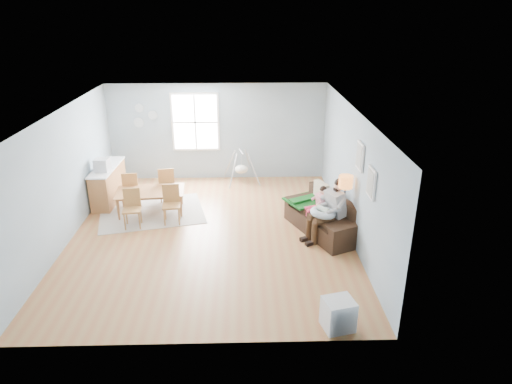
{
  "coord_description": "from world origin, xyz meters",
  "views": [
    {
      "loc": [
        0.72,
        -8.92,
        4.67
      ],
      "look_at": [
        0.97,
        -0.05,
        1.0
      ],
      "focal_mm": 32.0,
      "sensor_mm": 36.0,
      "label": 1
    }
  ],
  "objects_px": {
    "counter": "(108,184)",
    "baby_swing": "(241,169)",
    "chair_nw": "(131,187)",
    "storage_cube": "(338,314)",
    "monitor": "(102,165)",
    "father": "(329,208)",
    "chair_ne": "(167,182)",
    "sofa": "(325,220)",
    "floor_lamp": "(345,187)",
    "toddler": "(319,201)",
    "chair_se": "(171,201)",
    "chair_sw": "(132,206)",
    "dining_table": "(151,202)"
  },
  "relations": [
    {
      "from": "chair_nw",
      "to": "baby_swing",
      "type": "distance_m",
      "value": 3.11
    },
    {
      "from": "floor_lamp",
      "to": "toddler",
      "type": "bearing_deg",
      "value": 131.42
    },
    {
      "from": "sofa",
      "to": "toddler",
      "type": "height_order",
      "value": "toddler"
    },
    {
      "from": "chair_ne",
      "to": "baby_swing",
      "type": "bearing_deg",
      "value": 34.52
    },
    {
      "from": "chair_nw",
      "to": "chair_ne",
      "type": "relative_size",
      "value": 0.95
    },
    {
      "from": "floor_lamp",
      "to": "chair_ne",
      "type": "bearing_deg",
      "value": 152.16
    },
    {
      "from": "counter",
      "to": "baby_swing",
      "type": "distance_m",
      "value": 3.57
    },
    {
      "from": "chair_sw",
      "to": "baby_swing",
      "type": "distance_m",
      "value": 3.6
    },
    {
      "from": "chair_nw",
      "to": "counter",
      "type": "xyz_separation_m",
      "value": [
        -0.63,
        0.27,
        -0.02
      ]
    },
    {
      "from": "father",
      "to": "chair_se",
      "type": "bearing_deg",
      "value": 165.15
    },
    {
      "from": "baby_swing",
      "to": "toddler",
      "type": "bearing_deg",
      "value": -59.67
    },
    {
      "from": "toddler",
      "to": "storage_cube",
      "type": "relative_size",
      "value": 1.51
    },
    {
      "from": "chair_nw",
      "to": "storage_cube",
      "type": "bearing_deg",
      "value": -48.81
    },
    {
      "from": "storage_cube",
      "to": "chair_se",
      "type": "bearing_deg",
      "value": 128.68
    },
    {
      "from": "baby_swing",
      "to": "chair_ne",
      "type": "bearing_deg",
      "value": -145.48
    },
    {
      "from": "dining_table",
      "to": "baby_swing",
      "type": "bearing_deg",
      "value": 36.61
    },
    {
      "from": "storage_cube",
      "to": "chair_sw",
      "type": "bearing_deg",
      "value": 137.07
    },
    {
      "from": "father",
      "to": "chair_sw",
      "type": "xyz_separation_m",
      "value": [
        -4.29,
        0.72,
        -0.21
      ]
    },
    {
      "from": "storage_cube",
      "to": "dining_table",
      "type": "height_order",
      "value": "dining_table"
    },
    {
      "from": "dining_table",
      "to": "toddler",
      "type": "bearing_deg",
      "value": -19.46
    },
    {
      "from": "toddler",
      "to": "storage_cube",
      "type": "xyz_separation_m",
      "value": [
        -0.22,
        -3.39,
        -0.43
      ]
    },
    {
      "from": "toddler",
      "to": "chair_ne",
      "type": "bearing_deg",
      "value": 155.6
    },
    {
      "from": "father",
      "to": "chair_ne",
      "type": "height_order",
      "value": "father"
    },
    {
      "from": "toddler",
      "to": "chair_nw",
      "type": "relative_size",
      "value": 0.93
    },
    {
      "from": "father",
      "to": "counter",
      "type": "distance_m",
      "value": 5.64
    },
    {
      "from": "storage_cube",
      "to": "chair_nw",
      "type": "distance_m",
      "value": 6.41
    },
    {
      "from": "chair_nw",
      "to": "counter",
      "type": "height_order",
      "value": "counter"
    },
    {
      "from": "sofa",
      "to": "chair_ne",
      "type": "distance_m",
      "value": 4.13
    },
    {
      "from": "chair_ne",
      "to": "baby_swing",
      "type": "distance_m",
      "value": 2.28
    },
    {
      "from": "monitor",
      "to": "father",
      "type": "bearing_deg",
      "value": -19.41
    },
    {
      "from": "chair_ne",
      "to": "monitor",
      "type": "distance_m",
      "value": 1.6
    },
    {
      "from": "chair_sw",
      "to": "dining_table",
      "type": "bearing_deg",
      "value": 67.65
    },
    {
      "from": "father",
      "to": "baby_swing",
      "type": "bearing_deg",
      "value": 118.85
    },
    {
      "from": "father",
      "to": "toddler",
      "type": "bearing_deg",
      "value": 108.12
    },
    {
      "from": "chair_sw",
      "to": "chair_ne",
      "type": "xyz_separation_m",
      "value": [
        0.57,
        1.36,
        0.03
      ]
    },
    {
      "from": "father",
      "to": "chair_se",
      "type": "xyz_separation_m",
      "value": [
        -3.45,
        0.91,
        -0.2
      ]
    },
    {
      "from": "father",
      "to": "counter",
      "type": "height_order",
      "value": "father"
    },
    {
      "from": "sofa",
      "to": "chair_nw",
      "type": "relative_size",
      "value": 2.46
    },
    {
      "from": "storage_cube",
      "to": "counter",
      "type": "bearing_deg",
      "value": 133.6
    },
    {
      "from": "floor_lamp",
      "to": "baby_swing",
      "type": "xyz_separation_m",
      "value": [
        -2.15,
        3.41,
        -0.78
      ]
    },
    {
      "from": "chair_se",
      "to": "counter",
      "type": "distance_m",
      "value": 2.15
    },
    {
      "from": "chair_sw",
      "to": "baby_swing",
      "type": "xyz_separation_m",
      "value": [
        2.44,
        2.65,
        -0.08
      ]
    },
    {
      "from": "chair_nw",
      "to": "chair_se",
      "type": "bearing_deg",
      "value": -40.47
    },
    {
      "from": "counter",
      "to": "chair_se",
      "type": "bearing_deg",
      "value": -35.03
    },
    {
      "from": "storage_cube",
      "to": "counter",
      "type": "xyz_separation_m",
      "value": [
        -4.84,
        5.09,
        0.22
      ]
    },
    {
      "from": "toddler",
      "to": "floor_lamp",
      "type": "distance_m",
      "value": 0.84
    },
    {
      "from": "floor_lamp",
      "to": "chair_ne",
      "type": "xyz_separation_m",
      "value": [
        -4.02,
        2.12,
        -0.67
      ]
    },
    {
      "from": "chair_se",
      "to": "monitor",
      "type": "distance_m",
      "value": 2.07
    },
    {
      "from": "father",
      "to": "floor_lamp",
      "type": "bearing_deg",
      "value": -10.04
    },
    {
      "from": "toddler",
      "to": "chair_se",
      "type": "bearing_deg",
      "value": 171.95
    }
  ]
}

